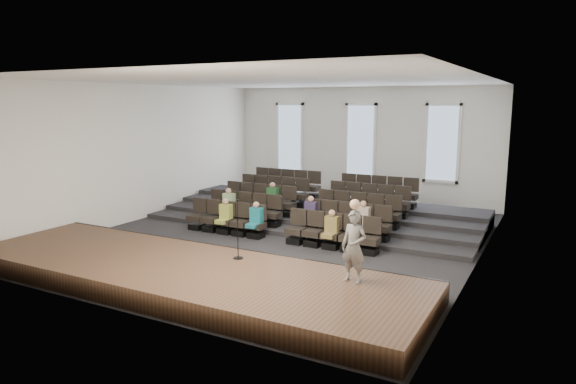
% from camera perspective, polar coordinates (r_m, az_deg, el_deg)
% --- Properties ---
extents(ground, '(14.00, 14.00, 0.00)m').
position_cam_1_polar(ground, '(16.89, -0.40, -4.95)').
color(ground, black).
rests_on(ground, ground).
extents(ceiling, '(12.00, 14.00, 0.02)m').
position_cam_1_polar(ceiling, '(16.33, -0.42, 12.29)').
color(ceiling, white).
rests_on(ceiling, ground).
extents(wall_back, '(12.00, 0.04, 5.00)m').
position_cam_1_polar(wall_back, '(22.81, 8.10, 5.22)').
color(wall_back, white).
rests_on(wall_back, ground).
extents(wall_front, '(12.00, 0.04, 5.00)m').
position_cam_1_polar(wall_front, '(10.86, -18.45, -0.33)').
color(wall_front, white).
rests_on(wall_front, ground).
extents(wall_left, '(0.04, 14.00, 5.00)m').
position_cam_1_polar(wall_left, '(20.00, -15.77, 4.29)').
color(wall_left, white).
rests_on(wall_left, ground).
extents(wall_right, '(0.04, 14.00, 5.00)m').
position_cam_1_polar(wall_right, '(14.55, 20.89, 2.02)').
color(wall_right, white).
rests_on(wall_right, ground).
extents(stage, '(11.80, 3.60, 0.50)m').
position_cam_1_polar(stage, '(12.77, -11.57, -8.95)').
color(stage, '#472E1E').
rests_on(stage, ground).
extents(stage_lip, '(11.80, 0.06, 0.52)m').
position_cam_1_polar(stage_lip, '(14.10, -6.95, -7.00)').
color(stage_lip, black).
rests_on(stage_lip, ground).
extents(risers, '(11.80, 4.80, 0.60)m').
position_cam_1_polar(risers, '(19.61, 4.04, -2.28)').
color(risers, black).
rests_on(risers, ground).
extents(seating_rows, '(6.80, 4.70, 1.67)m').
position_cam_1_polar(seating_rows, '(18.06, 1.94, -1.75)').
color(seating_rows, black).
rests_on(seating_rows, ground).
extents(windows, '(8.44, 0.10, 3.24)m').
position_cam_1_polar(windows, '(22.73, 8.05, 5.71)').
color(windows, white).
rests_on(windows, wall_back).
extents(audience, '(5.45, 2.64, 1.10)m').
position_cam_1_polar(audience, '(16.92, -0.72, -2.18)').
color(audience, '#9FAA44').
rests_on(audience, seating_rows).
extents(speaker, '(0.62, 0.45, 1.57)m').
position_cam_1_polar(speaker, '(11.15, 7.34, -6.03)').
color(speaker, '#64615F').
rests_on(speaker, stage).
extents(mic_stand, '(0.25, 0.25, 1.51)m').
position_cam_1_polar(mic_stand, '(12.84, -5.59, -5.43)').
color(mic_stand, black).
rests_on(mic_stand, stage).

